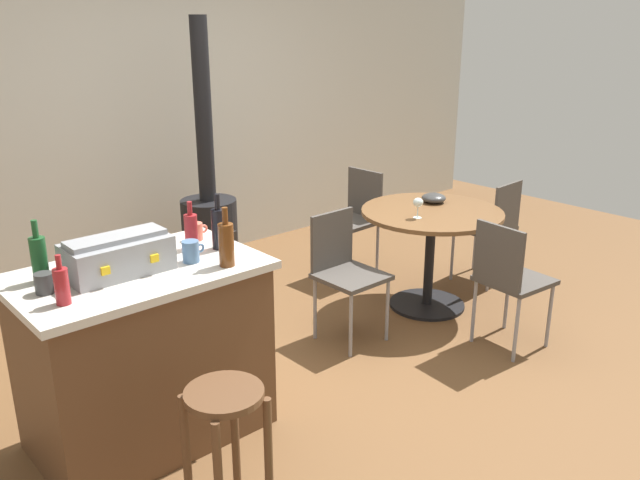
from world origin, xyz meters
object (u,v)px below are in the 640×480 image
Objects in this scene: folding_chair_right at (355,215)px; toolbox at (118,255)px; bottle_2 at (226,243)px; cup_2 at (196,231)px; folding_chair_left at (492,224)px; bottle_3 at (39,258)px; dining_table at (431,233)px; bottle_1 at (191,230)px; wood_stove at (209,223)px; wine_glass at (418,203)px; bottle_0 at (62,285)px; bottle_4 at (219,228)px; kitchen_island at (146,354)px; wooden_stool at (226,429)px; folding_chair_far at (508,275)px; folding_chair_near at (344,267)px; cup_1 at (45,283)px; serving_bowl at (434,198)px; cup_3 at (161,242)px; cup_0 at (191,251)px.

toolbox is at bearing -159.54° from folding_chair_right.
bottle_2 reaches higher than toolbox.
bottle_2 reaches higher than cup_2.
bottle_3 is at bearing 178.81° from folding_chair_left.
bottle_2 is at bearing -173.36° from folding_chair_left.
bottle_1 is (-1.97, -0.01, 0.45)m from dining_table.
wood_stove is 14.49× the size of wine_glass.
dining_table is 4.68× the size of bottle_0.
toolbox is at bearing 178.39° from bottle_4.
kitchen_island is 1.80× the size of wooden_stool.
wood_stove is (-0.83, 2.19, 0.01)m from folding_chair_far.
wooden_stool is 1.10m from bottle_4.
folding_chair_near is at bearing -83.42° from wood_stove.
toolbox is at bearing -133.15° from wood_stove.
serving_bowl is (2.92, 0.22, -0.18)m from cup_1.
folding_chair_far is 1.01× the size of folding_chair_left.
bottle_3 is 1.00× the size of bottle_4.
bottle_2 reaches higher than folding_chair_near.
toolbox reaches higher than folding_chair_far.
serving_bowl reaches higher than wooden_stool.
folding_chair_near is 7.47× the size of cup_2.
kitchen_island is 6.49× the size of serving_bowl.
dining_table is 8.62× the size of cup_1.
kitchen_island is at bearing -131.28° from wood_stove.
bottle_4 is at bearing -178.27° from wine_glass.
bottle_3 is at bearing 76.30° from cup_1.
bottle_2 is 0.84m from bottle_3.
bottle_4 is (-1.86, -0.10, 0.46)m from dining_table.
toolbox reaches higher than folding_chair_left.
bottle_4 reaches higher than folding_chair_left.
bottle_0 reaches higher than cup_1.
serving_bowl is at bearing 3.75° from folding_chair_near.
cup_2 is at bearing 176.98° from dining_table.
kitchen_island is 10.24× the size of cup_2.
folding_chair_right is 2.65m from toolbox.
bottle_4 is 2.68× the size of cup_3.
cup_3 is 1.89m from wine_glass.
wood_stove is (-1.00, 0.63, -0.02)m from folding_chair_right.
bottle_0 reaches higher than dining_table.
kitchen_island is 2.05m from wood_stove.
cup_3 is at bearing 178.31° from folding_chair_left.
bottle_2 is at bearing 53.96° from wooden_stool.
cup_0 is (-2.81, -0.16, 0.48)m from folding_chair_left.
cup_0 is 0.83× the size of wine_glass.
wooden_stool is 3.61× the size of serving_bowl.
bottle_1 reaches higher than folding_chair_far.
bottle_0 is at bearing -174.55° from dining_table.
kitchen_island is 1.38× the size of folding_chair_left.
bottle_4 is 0.23m from cup_0.
cup_3 is at bearing 178.33° from dining_table.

